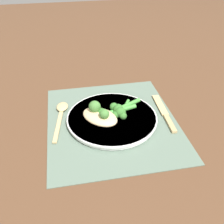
% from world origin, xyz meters
% --- Properties ---
extents(ground_plane, '(3.00, 3.00, 0.00)m').
position_xyz_m(ground_plane, '(0.00, 0.00, 0.00)').
color(ground_plane, brown).
extents(placemat, '(0.41, 0.36, 0.00)m').
position_xyz_m(placemat, '(0.00, 0.00, 0.00)').
color(placemat, slate).
rests_on(placemat, ground_plane).
extents(plate, '(0.25, 0.25, 0.01)m').
position_xyz_m(plate, '(0.00, 0.00, 0.01)').
color(plate, white).
rests_on(plate, placemat).
extents(chicken_fillet, '(0.13, 0.12, 0.02)m').
position_xyz_m(chicken_fillet, '(0.01, -0.04, 0.03)').
color(chicken_fillet, '#DBBC89').
rests_on(chicken_fillet, plate).
extents(pesto_dollop_primary, '(0.03, 0.03, 0.03)m').
position_xyz_m(pesto_dollop_primary, '(-0.01, -0.05, 0.05)').
color(pesto_dollop_primary, '#477F38').
rests_on(pesto_dollop_primary, chicken_fillet).
extents(pesto_dollop_secondary, '(0.03, 0.03, 0.03)m').
position_xyz_m(pesto_dollop_secondary, '(0.03, -0.03, 0.05)').
color(pesto_dollop_secondary, '#477F38').
rests_on(pesto_dollop_secondary, chicken_fillet).
extents(broccoli_stalk_right, '(0.06, 0.13, 0.03)m').
position_xyz_m(broccoli_stalk_right, '(-0.01, -0.02, 0.03)').
color(broccoli_stalk_right, green).
rests_on(broccoli_stalk_right, plate).
extents(broccoli_stalk_left, '(0.09, 0.07, 0.03)m').
position_xyz_m(broccoli_stalk_left, '(0.00, 0.02, 0.03)').
color(broccoli_stalk_left, green).
rests_on(broccoli_stalk_left, plate).
extents(broccoli_stalk_rear, '(0.07, 0.10, 0.03)m').
position_xyz_m(broccoli_stalk_rear, '(-0.02, 0.03, 0.03)').
color(broccoli_stalk_rear, green).
rests_on(broccoli_stalk_rear, plate).
extents(knife, '(0.19, 0.03, 0.01)m').
position_xyz_m(knife, '(-0.01, 0.16, 0.01)').
color(knife, tan).
rests_on(knife, placemat).
extents(spoon, '(0.19, 0.05, 0.01)m').
position_xyz_m(spoon, '(-0.06, -0.14, 0.01)').
color(spoon, tan).
rests_on(spoon, placemat).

